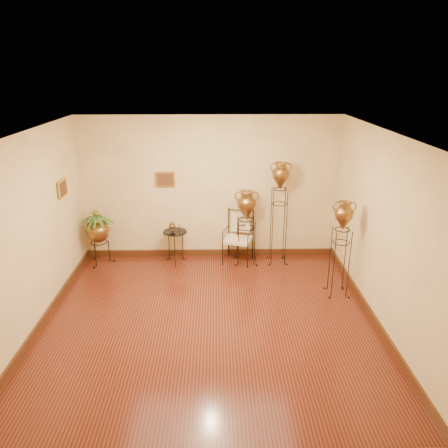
{
  "coord_description": "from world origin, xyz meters",
  "views": [
    {
      "loc": [
        0.11,
        -5.68,
        3.63
      ],
      "look_at": [
        0.25,
        1.3,
        1.1
      ],
      "focal_mm": 35.0,
      "sensor_mm": 36.0,
      "label": 1
    }
  ],
  "objects_px": {
    "amphora_mid": "(341,248)",
    "armchair": "(238,238)",
    "amphora_tall": "(279,212)",
    "planter_urn": "(97,229)",
    "side_table": "(175,246)"
  },
  "relations": [
    {
      "from": "armchair",
      "to": "amphora_tall",
      "type": "bearing_deg",
      "value": 16.73
    },
    {
      "from": "planter_urn",
      "to": "side_table",
      "type": "relative_size",
      "value": 1.54
    },
    {
      "from": "amphora_tall",
      "to": "planter_urn",
      "type": "relative_size",
      "value": 1.58
    },
    {
      "from": "amphora_tall",
      "to": "armchair",
      "type": "bearing_deg",
      "value": -180.0
    },
    {
      "from": "planter_urn",
      "to": "amphora_mid",
      "type": "bearing_deg",
      "value": -16.91
    },
    {
      "from": "amphora_tall",
      "to": "amphora_mid",
      "type": "relative_size",
      "value": 1.22
    },
    {
      "from": "amphora_tall",
      "to": "planter_urn",
      "type": "bearing_deg",
      "value": 180.0
    },
    {
      "from": "amphora_tall",
      "to": "side_table",
      "type": "height_order",
      "value": "amphora_tall"
    },
    {
      "from": "amphora_tall",
      "to": "side_table",
      "type": "relative_size",
      "value": 2.42
    },
    {
      "from": "amphora_mid",
      "to": "armchair",
      "type": "xyz_separation_m",
      "value": [
        -1.61,
        1.31,
        -0.32
      ]
    },
    {
      "from": "amphora_tall",
      "to": "armchair",
      "type": "height_order",
      "value": "amphora_tall"
    },
    {
      "from": "amphora_tall",
      "to": "amphora_mid",
      "type": "distance_m",
      "value": 1.57
    },
    {
      "from": "side_table",
      "to": "planter_urn",
      "type": "bearing_deg",
      "value": -179.97
    },
    {
      "from": "planter_urn",
      "to": "side_table",
      "type": "xyz_separation_m",
      "value": [
        1.47,
        0.0,
        -0.37
      ]
    },
    {
      "from": "planter_urn",
      "to": "armchair",
      "type": "xyz_separation_m",
      "value": [
        2.69,
        -0.0,
        -0.2
      ]
    }
  ]
}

